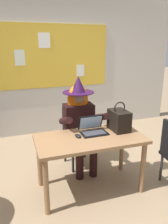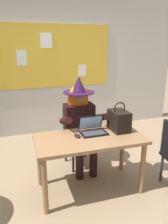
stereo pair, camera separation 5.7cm
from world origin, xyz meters
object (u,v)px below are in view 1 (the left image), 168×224
Objects in this scene: person_costumed at (80,118)px; chair_at_desk at (77,133)px; laptop at (93,129)px; computer_mouse at (78,136)px; desk_main at (90,145)px; handbag at (119,120)px.

chair_at_desk is at bearing -176.16° from person_costumed.
laptop is 0.24m from computer_mouse.
person_costumed is 0.55m from computer_mouse.
desk_main is 0.70m from chair_at_desk.
handbag is at bearing -8.63° from computer_mouse.
person_costumed is 3.59× the size of handbag.
computer_mouse is (-0.14, 0.05, 0.12)m from desk_main.
chair_at_desk is 0.30m from person_costumed.
computer_mouse is at bearing -176.67° from handbag.
chair_at_desk is (0.07, 0.69, -0.12)m from desk_main.
handbag is (0.43, 0.09, 0.23)m from desk_main.
desk_main is at bearing -33.47° from computer_mouse.
computer_mouse is at bearing -161.09° from laptop.
chair_at_desk reaches higher than desk_main.
laptop is at bearing -1.55° from chair_at_desk.
chair_at_desk is at bearing 84.59° from desk_main.
computer_mouse is 0.58m from handbag.
desk_main is 0.19m from computer_mouse.
laptop is at bearing 6.09° from computer_mouse.
person_costumed is 13.06× the size of computer_mouse.
chair_at_desk is at bearing 93.12° from laptop.
chair_at_desk is 2.34× the size of handbag.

